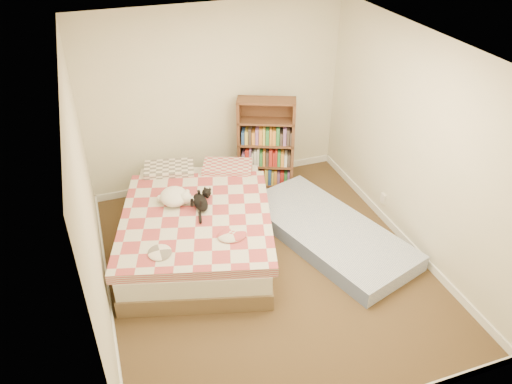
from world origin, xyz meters
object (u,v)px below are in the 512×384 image
object	(u,v)px
bookshelf	(265,152)
black_cat	(200,201)
bed	(197,224)
white_dog	(175,197)
floor_mattress	(328,232)

from	to	relation	value
bookshelf	black_cat	bearing A→B (deg)	-116.04
bed	bookshelf	world-z (taller)	bookshelf
bookshelf	white_dog	world-z (taller)	bookshelf
bookshelf	floor_mattress	world-z (taller)	bookshelf
bookshelf	black_cat	size ratio (longest dim) A/B	2.17
black_cat	bed	bearing A→B (deg)	-154.15
black_cat	white_dog	distance (m)	0.29
bookshelf	black_cat	xyz separation A→B (m)	(-1.18, -1.04, 0.11)
black_cat	floor_mattress	bearing A→B (deg)	19.40
bookshelf	floor_mattress	distance (m)	1.56
floor_mattress	black_cat	size ratio (longest dim) A/B	3.68
bed	floor_mattress	xyz separation A→B (m)	(1.52, -0.45, -0.18)
bed	white_dog	size ratio (longest dim) A/B	6.46
black_cat	white_dog	world-z (taller)	white_dog
bed	floor_mattress	bearing A→B (deg)	-1.05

